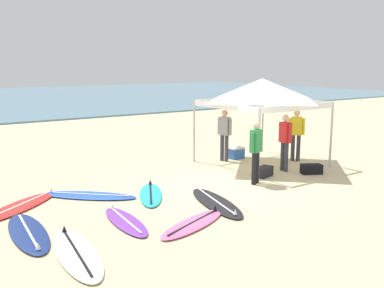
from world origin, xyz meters
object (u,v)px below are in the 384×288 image
object	(u,v)px
surfboard_navy	(28,233)
gear_bag_by_pole	(264,172)
surfboard_cyan	(151,194)
surfboard_white	(76,253)
surfboard_red	(18,207)
surfboard_pink	(194,223)
surfboard_blue	(89,195)
canopy_tent	(262,90)
person_yellow	(296,132)
surfboard_purple	(125,221)
gear_bag_near_tent	(311,169)
surfboard_black	(216,202)
person_green	(256,148)
cooler_box	(236,153)
person_grey	(224,132)
person_red	(285,139)

from	to	relation	value
surfboard_navy	gear_bag_by_pole	bearing A→B (deg)	5.64
surfboard_cyan	gear_bag_by_pole	size ratio (longest dim) A/B	3.40
surfboard_white	surfboard_red	bearing A→B (deg)	93.58
surfboard_cyan	surfboard_pink	bearing A→B (deg)	-97.06
surfboard_blue	canopy_tent	bearing A→B (deg)	2.15
surfboard_red	surfboard_blue	bearing A→B (deg)	-2.02
surfboard_red	person_yellow	bearing A→B (deg)	-0.77
surfboard_purple	gear_bag_near_tent	bearing A→B (deg)	5.32
person_yellow	surfboard_pink	bearing A→B (deg)	-154.37
surfboard_black	gear_bag_by_pole	size ratio (longest dim) A/B	4.21
surfboard_navy	person_green	bearing A→B (deg)	2.10
surfboard_purple	surfboard_pink	distance (m)	1.40
surfboard_blue	cooler_box	world-z (taller)	cooler_box
canopy_tent	surfboard_navy	distance (m)	8.32
surfboard_purple	person_yellow	distance (m)	7.64
surfboard_cyan	person_grey	xyz separation A→B (m)	(3.97, 2.07, 0.95)
canopy_tent	surfboard_white	world-z (taller)	canopy_tent
surfboard_pink	person_grey	size ratio (longest dim) A/B	1.24
surfboard_purple	surfboard_blue	bearing A→B (deg)	88.26
surfboard_blue	gear_bag_by_pole	distance (m)	5.00
canopy_tent	surfboard_white	bearing A→B (deg)	-155.92
person_green	surfboard_red	bearing A→B (deg)	165.61
cooler_box	surfboard_cyan	bearing A→B (deg)	-154.90
surfboard_white	person_yellow	world-z (taller)	person_yellow
surfboard_pink	surfboard_blue	distance (m)	3.20
surfboard_purple	person_red	size ratio (longest dim) A/B	1.16
canopy_tent	surfboard_navy	xyz separation A→B (m)	(-7.76, -1.87, -2.35)
surfboard_pink	person_grey	distance (m)	6.13
surfboard_navy	surfboard_blue	bearing A→B (deg)	41.50
surfboard_cyan	gear_bag_near_tent	distance (m)	5.05
surfboard_white	surfboard_navy	bearing A→B (deg)	106.87
canopy_tent	gear_bag_near_tent	size ratio (longest dim) A/B	5.29
person_green	surfboard_purple	bearing A→B (deg)	-170.45
surfboard_pink	cooler_box	bearing A→B (deg)	42.20
surfboard_black	cooler_box	world-z (taller)	cooler_box
person_green	gear_bag_near_tent	world-z (taller)	person_green
surfboard_purple	surfboard_black	xyz separation A→B (m)	(2.28, -0.08, -0.00)
canopy_tent	surfboard_red	bearing A→B (deg)	-178.76
person_yellow	surfboard_black	bearing A→B (deg)	-156.68
surfboard_black	surfboard_blue	xyz separation A→B (m)	(-2.22, 2.22, 0.00)
person_green	surfboard_navy	bearing A→B (deg)	-177.90
canopy_tent	surfboard_cyan	bearing A→B (deg)	-167.61
surfboard_white	gear_bag_by_pole	size ratio (longest dim) A/B	4.17
surfboard_cyan	gear_bag_near_tent	size ratio (longest dim) A/B	3.40
surfboard_pink	person_yellow	xyz separation A→B (m)	(6.21, 2.98, 0.95)
surfboard_red	person_green	size ratio (longest dim) A/B	1.36
canopy_tent	surfboard_purple	xyz separation A→B (m)	(-5.96, -2.36, -2.35)
surfboard_purple	gear_bag_near_tent	size ratio (longest dim) A/B	3.32
surfboard_cyan	person_green	distance (m)	3.09
surfboard_red	gear_bag_near_tent	bearing A→B (deg)	-11.46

